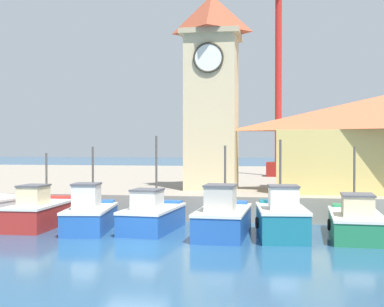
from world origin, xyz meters
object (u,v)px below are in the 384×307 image
object	(u,v)px
fishing_boat_mid_left	(152,216)
fishing_boat_mid_right	(282,219)
fishing_boat_left_inner	(90,215)
fishing_boat_left_outer	(41,212)
fishing_boat_center	(223,218)
port_crane_far	(278,84)
clock_tower	(212,87)
fishing_boat_right_inner	(356,222)

from	to	relation	value
fishing_boat_mid_left	fishing_boat_mid_right	size ratio (longest dim) A/B	1.07
fishing_boat_left_inner	fishing_boat_mid_left	xyz separation A→B (m)	(2.83, 0.51, -0.05)
fishing_boat_left_outer	fishing_boat_center	bearing A→B (deg)	-7.05
fishing_boat_left_outer	port_crane_far	world-z (taller)	port_crane_far
fishing_boat_left_inner	clock_tower	xyz separation A→B (m)	(4.62, 8.30, 6.73)
fishing_boat_center	clock_tower	xyz separation A→B (m)	(-1.58, 8.65, 6.70)
fishing_boat_left_outer	clock_tower	xyz separation A→B (m)	(7.39, 7.54, 6.74)
fishing_boat_left_inner	fishing_boat_center	xyz separation A→B (m)	(6.20, -0.35, 0.03)
fishing_boat_left_outer	port_crane_far	bearing A→B (deg)	62.64
fishing_boat_left_inner	port_crane_far	bearing A→B (deg)	69.32
fishing_boat_left_inner	fishing_boat_left_outer	bearing A→B (deg)	164.69
fishing_boat_center	fishing_boat_mid_right	distance (m)	2.52
fishing_boat_right_inner	fishing_boat_mid_left	bearing A→B (deg)	178.17
clock_tower	fishing_boat_left_inner	bearing A→B (deg)	-119.09
fishing_boat_mid_right	clock_tower	bearing A→B (deg)	115.35
port_crane_far	fishing_boat_left_inner	bearing A→B (deg)	-110.68
fishing_boat_left_inner	fishing_boat_center	world-z (taller)	fishing_boat_center
fishing_boat_mid_right	fishing_boat_left_inner	bearing A→B (deg)	177.61
fishing_boat_mid_left	clock_tower	distance (m)	10.48
fishing_boat_right_inner	fishing_boat_left_outer	bearing A→B (deg)	177.89
fishing_boat_mid_left	port_crane_far	xyz separation A→B (m)	(5.69, 22.07, 8.49)
fishing_boat_left_inner	fishing_boat_center	size ratio (longest dim) A/B	0.94
fishing_boat_center	clock_tower	world-z (taller)	clock_tower
fishing_boat_right_inner	port_crane_far	world-z (taller)	port_crane_far
fishing_boat_center	port_crane_far	distance (m)	24.53
fishing_boat_mid_right	port_crane_far	bearing A→B (deg)	90.50
fishing_boat_mid_right	port_crane_far	distance (m)	24.42
fishing_boat_left_inner	fishing_boat_right_inner	size ratio (longest dim) A/B	0.88
fishing_boat_left_outer	fishing_boat_center	world-z (taller)	fishing_boat_center
fishing_boat_left_outer	clock_tower	world-z (taller)	clock_tower
fishing_boat_mid_right	port_crane_far	world-z (taller)	port_crane_far
fishing_boat_mid_left	port_crane_far	bearing A→B (deg)	75.53
fishing_boat_left_outer	fishing_boat_left_inner	bearing A→B (deg)	-15.31
fishing_boat_left_outer	fishing_boat_right_inner	world-z (taller)	fishing_boat_right_inner
fishing_boat_mid_right	clock_tower	world-z (taller)	clock_tower
fishing_boat_left_inner	fishing_boat_mid_right	xyz separation A→B (m)	(8.72, -0.36, 0.06)
fishing_boat_left_outer	fishing_boat_left_inner	distance (m)	2.87
fishing_boat_mid_left	port_crane_far	world-z (taller)	port_crane_far
port_crane_far	fishing_boat_right_inner	bearing A→B (deg)	-81.50
fishing_boat_left_outer	fishing_boat_mid_left	size ratio (longest dim) A/B	1.06
fishing_boat_left_outer	fishing_boat_mid_right	distance (m)	11.54
fishing_boat_mid_left	fishing_boat_center	distance (m)	3.48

